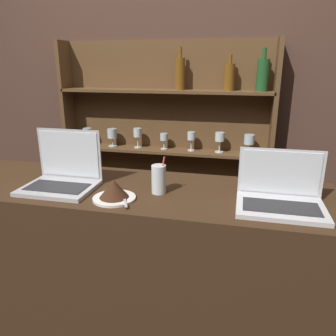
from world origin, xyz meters
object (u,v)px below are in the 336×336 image
Objects in this scene: cake_plate at (114,191)px; water_glass at (159,179)px; laptop_near at (63,175)px; laptop_far at (280,196)px.

cake_plate is 0.20m from water_glass.
cake_plate is (0.29, -0.09, -0.02)m from laptop_near.
laptop_near is at bearing 162.76° from cake_plate.
laptop_near is 1.74× the size of cake_plate.
laptop_near is at bearing -176.76° from water_glass.
laptop_far reaches higher than water_glass.
water_glass is at bearing 34.79° from cake_plate.
cake_plate is at bearing -17.24° from laptop_near.
laptop_far is 1.85× the size of cake_plate.
laptop_near is at bearing 179.67° from laptop_far.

